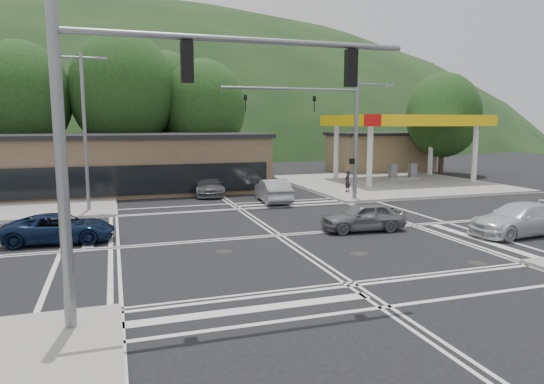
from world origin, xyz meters
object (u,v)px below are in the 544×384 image
object	(u,v)px
pedestrian	(347,181)
car_queue_a	(273,191)
car_silver_east	(520,219)
car_queue_b	(259,176)
car_northbound	(208,185)
car_blue_west	(60,228)
car_grey_center	(363,217)

from	to	relation	value
pedestrian	car_queue_a	bearing A→B (deg)	-17.17
car_silver_east	car_queue_b	size ratio (longest dim) A/B	1.20
car_silver_east	car_queue_a	xyz separation A→B (m)	(-7.86, 12.33, 0.03)
car_silver_east	car_northbound	bearing A→B (deg)	-149.52
car_blue_west	pedestrian	world-z (taller)	pedestrian
car_blue_west	car_queue_b	world-z (taller)	car_queue_b
car_northbound	pedestrian	distance (m)	10.04
car_blue_west	car_grey_center	distance (m)	13.68
car_blue_west	pedestrian	xyz separation A→B (m)	(18.42, 9.23, 0.30)
car_queue_b	car_northbound	size ratio (longest dim) A/B	0.87
car_grey_center	car_blue_west	bearing A→B (deg)	-93.76
car_blue_west	car_queue_a	distance (m)	14.11
car_queue_b	pedestrian	size ratio (longest dim) A/B	2.72
car_silver_east	car_queue_b	xyz separation A→B (m)	(-6.18, 21.09, -0.02)
car_blue_west	car_grey_center	bearing A→B (deg)	-93.02
car_queue_b	car_queue_a	bearing A→B (deg)	77.57
car_blue_west	car_silver_east	bearing A→B (deg)	-98.77
car_queue_a	car_silver_east	bearing A→B (deg)	127.55
car_queue_a	pedestrian	world-z (taller)	pedestrian
car_queue_b	car_silver_east	bearing A→B (deg)	104.75
car_blue_west	car_silver_east	distance (m)	20.56
car_grey_center	car_queue_a	distance (m)	9.41
car_northbound	car_silver_east	bearing A→B (deg)	-49.81
car_grey_center	car_northbound	size ratio (longest dim) A/B	0.83
car_grey_center	car_northbound	bearing A→B (deg)	-155.83
car_queue_b	car_northbound	xyz separation A→B (m)	(-5.07, -4.36, -0.01)
car_blue_west	car_grey_center	xyz separation A→B (m)	(13.53, -2.01, 0.06)
car_grey_center	car_queue_a	world-z (taller)	car_queue_a
car_silver_east	pedestrian	bearing A→B (deg)	-177.38
pedestrian	car_northbound	bearing A→B (deg)	-48.34
car_grey_center	car_queue_a	size ratio (longest dim) A/B	0.87
car_silver_east	pedestrian	size ratio (longest dim) A/B	3.26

